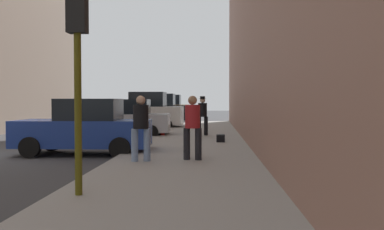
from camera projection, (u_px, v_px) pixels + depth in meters
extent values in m
cube|color=gray|center=(188.00, 155.00, 12.97)|extent=(4.00, 40.00, 0.15)
cube|color=navy|center=(84.00, 133.00, 13.71)|extent=(4.22, 1.89, 0.84)
cube|color=black|center=(89.00, 110.00, 13.67)|extent=(1.91, 1.59, 0.70)
cylinder|color=black|center=(52.00, 142.00, 14.69)|extent=(0.64, 0.23, 0.64)
cylinder|color=black|center=(30.00, 147.00, 12.85)|extent=(0.64, 0.23, 0.64)
cylinder|color=black|center=(131.00, 142.00, 14.59)|extent=(0.64, 0.23, 0.64)
cylinder|color=black|center=(120.00, 148.00, 12.75)|extent=(0.64, 0.23, 0.64)
cube|color=#B7BABF|center=(125.00, 123.00, 20.08)|extent=(4.25, 1.96, 0.84)
cube|color=black|center=(129.00, 107.00, 20.05)|extent=(1.94, 1.62, 0.70)
cylinder|color=black|center=(100.00, 129.00, 21.04)|extent=(0.65, 0.24, 0.64)
cylinder|color=black|center=(91.00, 132.00, 19.20)|extent=(0.65, 0.24, 0.64)
cylinder|color=black|center=(156.00, 129.00, 20.99)|extent=(0.65, 0.24, 0.64)
cylinder|color=black|center=(151.00, 132.00, 19.15)|extent=(0.65, 0.24, 0.64)
cube|color=silver|center=(145.00, 115.00, 26.09)|extent=(4.67, 2.02, 1.10)
cube|color=black|center=(148.00, 99.00, 26.04)|extent=(2.13, 1.64, 0.90)
cylinder|color=black|center=(125.00, 123.00, 27.15)|extent=(0.65, 0.24, 0.64)
cylinder|color=black|center=(117.00, 124.00, 25.32)|extent=(0.65, 0.24, 0.64)
cylinder|color=black|center=(171.00, 123.00, 26.89)|extent=(0.65, 0.24, 0.64)
cylinder|color=black|center=(167.00, 125.00, 25.06)|extent=(0.65, 0.24, 0.64)
cube|color=black|center=(158.00, 113.00, 32.37)|extent=(4.65, 1.97, 1.10)
cube|color=black|center=(161.00, 100.00, 32.33)|extent=(2.11, 1.62, 0.90)
cylinder|color=black|center=(141.00, 119.00, 33.42)|extent=(0.65, 0.24, 0.64)
cylinder|color=black|center=(136.00, 120.00, 31.59)|extent=(0.65, 0.24, 0.64)
cylinder|color=black|center=(179.00, 119.00, 33.19)|extent=(0.65, 0.24, 0.64)
cylinder|color=black|center=(176.00, 120.00, 31.36)|extent=(0.65, 0.24, 0.64)
cube|color=brown|center=(167.00, 111.00, 38.45)|extent=(4.63, 1.91, 1.10)
cube|color=black|center=(169.00, 100.00, 38.40)|extent=(2.09, 1.60, 0.90)
cylinder|color=black|center=(152.00, 116.00, 39.48)|extent=(0.64, 0.23, 0.64)
cylinder|color=black|center=(149.00, 117.00, 37.65)|extent=(0.64, 0.23, 0.64)
cylinder|color=black|center=(184.00, 116.00, 39.29)|extent=(0.64, 0.23, 0.64)
cylinder|color=black|center=(182.00, 117.00, 37.45)|extent=(0.64, 0.23, 0.64)
cylinder|color=red|center=(162.00, 129.00, 19.48)|extent=(0.22, 0.22, 0.55)
sphere|color=red|center=(162.00, 122.00, 19.47)|extent=(0.20, 0.20, 0.20)
cylinder|color=red|center=(159.00, 129.00, 19.49)|extent=(0.10, 0.09, 0.09)
cylinder|color=red|center=(166.00, 129.00, 19.47)|extent=(0.10, 0.09, 0.09)
cylinder|color=#514C0F|center=(78.00, 87.00, 7.10)|extent=(0.12, 0.12, 3.60)
cube|color=black|center=(77.00, 6.00, 7.06)|extent=(0.32, 0.24, 0.90)
sphere|color=yellow|center=(80.00, 7.00, 7.19)|extent=(0.14, 0.14, 0.14)
sphere|color=green|center=(80.00, 24.00, 7.20)|extent=(0.14, 0.14, 0.14)
cylinder|color=black|center=(187.00, 144.00, 11.44)|extent=(0.22, 0.22, 0.85)
cylinder|color=black|center=(198.00, 144.00, 11.35)|extent=(0.22, 0.22, 0.85)
cylinder|color=#A51E23|center=(193.00, 116.00, 11.37)|extent=(0.48, 0.48, 0.62)
sphere|color=#997051|center=(193.00, 100.00, 11.35)|extent=(0.24, 0.24, 0.24)
cylinder|color=black|center=(199.00, 126.00, 19.34)|extent=(0.22, 0.22, 0.85)
cylinder|color=black|center=(206.00, 126.00, 19.40)|extent=(0.22, 0.22, 0.85)
cylinder|color=black|center=(203.00, 110.00, 19.35)|extent=(0.49, 0.49, 0.62)
sphere|color=beige|center=(203.00, 100.00, 19.33)|extent=(0.24, 0.24, 0.24)
cylinder|color=black|center=(203.00, 99.00, 19.33)|extent=(0.34, 0.34, 0.02)
cylinder|color=black|center=(203.00, 97.00, 19.33)|extent=(0.23, 0.23, 0.11)
cylinder|color=#728CB2|center=(147.00, 145.00, 11.15)|extent=(0.21, 0.21, 0.85)
cylinder|color=#728CB2|center=(135.00, 145.00, 11.11)|extent=(0.21, 0.21, 0.85)
cylinder|color=black|center=(141.00, 117.00, 11.10)|extent=(0.46, 0.46, 0.62)
sphere|color=tan|center=(141.00, 100.00, 11.09)|extent=(0.24, 0.24, 0.24)
cube|color=black|center=(221.00, 138.00, 16.35)|extent=(0.32, 0.44, 0.28)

